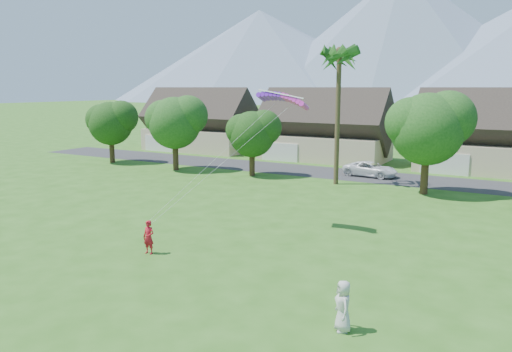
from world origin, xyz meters
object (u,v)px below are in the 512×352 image
Objects in this scene: kite_flyer at (149,237)px; parafoil_kite at (283,97)px; watcher at (343,306)px; parked_car at (370,169)px.

kite_flyer is 0.58× the size of parafoil_kite.
watcher is 33.39m from parked_car.
watcher is 15.54m from parafoil_kite.
kite_flyer is 0.34× the size of parked_car.
kite_flyer is 11.59m from parafoil_kite.
parafoil_kite is at bearing -173.17° from parked_car.
watcher is 0.36× the size of parked_car.
parked_car is (-8.77, 32.22, -0.22)m from watcher.
kite_flyer is at bearing -118.80° from parafoil_kite.
parafoil_kite is (0.71, -21.12, 7.53)m from parked_car.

